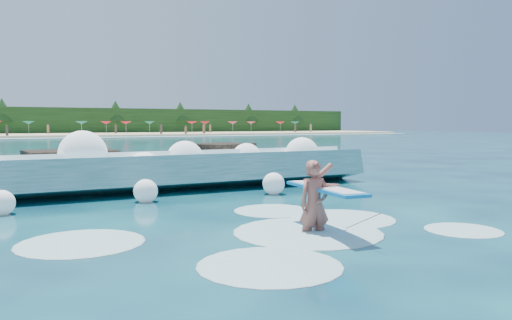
{
  "coord_description": "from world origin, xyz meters",
  "views": [
    {
      "loc": [
        -4.69,
        -9.46,
        2.16
      ],
      "look_at": [
        1.5,
        2.0,
        1.2
      ],
      "focal_mm": 35.0,
      "sensor_mm": 36.0,
      "label": 1
    }
  ],
  "objects": [
    {
      "name": "ground",
      "position": [
        0.0,
        0.0,
        0.0
      ],
      "size": [
        200.0,
        200.0,
        0.0
      ],
      "primitive_type": "plane",
      "color": "#071E39",
      "rests_on": "ground"
    },
    {
      "name": "beach",
      "position": [
        0.0,
        78.0,
        0.2
      ],
      "size": [
        140.0,
        20.0,
        0.4
      ],
      "primitive_type": "cube",
      "color": "tan",
      "rests_on": "ground"
    },
    {
      "name": "wet_band",
      "position": [
        0.0,
        67.0,
        0.04
      ],
      "size": [
        140.0,
        5.0,
        0.08
      ],
      "primitive_type": "cube",
      "color": "silver",
      "rests_on": "ground"
    },
    {
      "name": "treeline",
      "position": [
        0.0,
        88.0,
        2.5
      ],
      "size": [
        140.0,
        4.0,
        5.0
      ],
      "primitive_type": "cube",
      "color": "black",
      "rests_on": "ground"
    },
    {
      "name": "breaking_wave",
      "position": [
        -1.41,
        6.32,
        0.54
      ],
      "size": [
        17.96,
        2.8,
        1.55
      ],
      "color": "teal",
      "rests_on": "ground"
    },
    {
      "name": "rock_cluster",
      "position": [
        0.37,
        8.08,
        0.51
      ],
      "size": [
        8.62,
        3.74,
        1.61
      ],
      "color": "black",
      "rests_on": "ground"
    },
    {
      "name": "surfer_with_board",
      "position": [
        0.93,
        -1.55,
        0.64
      ],
      "size": [
        1.04,
        2.92,
        1.75
      ],
      "color": "#965146",
      "rests_on": "ground"
    },
    {
      "name": "wave_spray",
      "position": [
        -1.65,
        6.24,
        0.95
      ],
      "size": [
        15.16,
        4.32,
        1.98
      ],
      "color": "white",
      "rests_on": "ground"
    },
    {
      "name": "surf_foam",
      "position": [
        0.39,
        -1.09,
        0.0
      ],
      "size": [
        8.92,
        6.21,
        0.15
      ],
      "color": "silver",
      "rests_on": "ground"
    },
    {
      "name": "beach_umbrellas",
      "position": [
        -0.19,
        79.87,
        2.25
      ],
      "size": [
        112.55,
        6.89,
        0.5
      ],
      "color": "red",
      "rests_on": "ground"
    },
    {
      "name": "beachgoers",
      "position": [
        7.04,
        74.02,
        1.09
      ],
      "size": [
        94.47,
        12.75,
        1.92
      ],
      "color": "#3F332D",
      "rests_on": "ground"
    }
  ]
}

